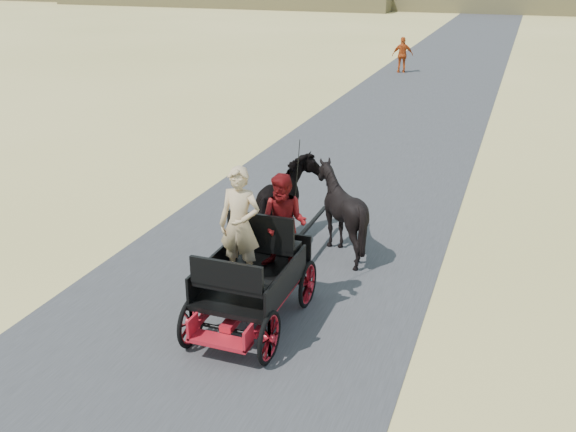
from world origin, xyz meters
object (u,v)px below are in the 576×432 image
(pedestrian, at_px, (403,55))
(horse_right, at_px, (340,211))
(carriage, at_px, (253,302))
(horse_left, at_px, (286,204))

(pedestrian, bearing_deg, horse_right, 80.75)
(horse_right, bearing_deg, carriage, 79.61)
(carriage, height_order, horse_right, horse_right)
(horse_left, xyz_separation_m, pedestrian, (-1.73, 21.07, 0.02))
(carriage, height_order, pedestrian, pedestrian)
(carriage, relative_size, horse_right, 1.41)
(carriage, distance_m, horse_left, 3.09)
(horse_right, height_order, pedestrian, pedestrian)
(carriage, xyz_separation_m, horse_left, (-0.55, 3.00, 0.49))
(horse_left, distance_m, pedestrian, 21.14)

